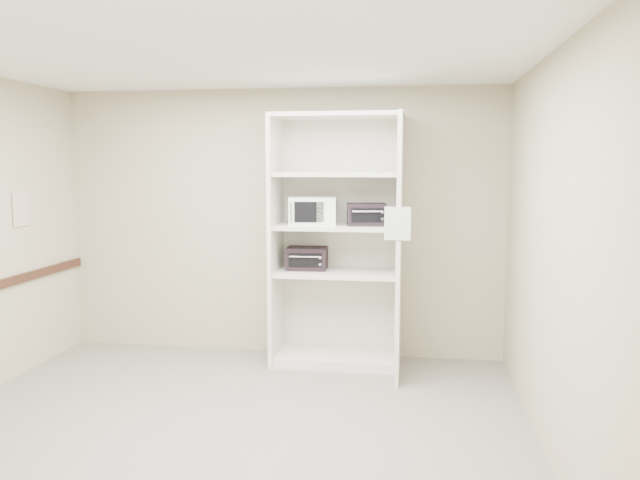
# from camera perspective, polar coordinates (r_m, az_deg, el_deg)

# --- Properties ---
(floor) EXTENTS (4.50, 4.00, 0.01)m
(floor) POSITION_cam_1_polar(r_m,az_deg,el_deg) (4.83, -8.75, -16.90)
(floor) COLOR slate
(floor) RESTS_ON ground
(ceiling) EXTENTS (4.50, 4.00, 0.01)m
(ceiling) POSITION_cam_1_polar(r_m,az_deg,el_deg) (4.48, -9.41, 16.54)
(ceiling) COLOR white
(wall_back) EXTENTS (4.50, 0.02, 2.70)m
(wall_back) POSITION_cam_1_polar(r_m,az_deg,el_deg) (6.38, -3.63, 1.57)
(wall_back) COLOR #BCAA8D
(wall_back) RESTS_ON ground
(wall_front) EXTENTS (4.50, 0.02, 2.70)m
(wall_front) POSITION_cam_1_polar(r_m,az_deg,el_deg) (2.66, -22.31, -6.53)
(wall_front) COLOR #BCAA8D
(wall_front) RESTS_ON ground
(wall_right) EXTENTS (0.02, 4.00, 2.70)m
(wall_right) POSITION_cam_1_polar(r_m,az_deg,el_deg) (4.35, 20.50, -1.37)
(wall_right) COLOR #BCAA8D
(wall_right) RESTS_ON ground
(shelving_unit) EXTENTS (1.24, 0.92, 2.42)m
(shelving_unit) POSITION_cam_1_polar(r_m,az_deg,el_deg) (6.01, 2.00, -0.86)
(shelving_unit) COLOR beige
(shelving_unit) RESTS_ON floor
(microwave) EXTENTS (0.48, 0.39, 0.27)m
(microwave) POSITION_cam_1_polar(r_m,az_deg,el_deg) (5.99, -0.68, 2.70)
(microwave) COLOR white
(microwave) RESTS_ON shelving_unit
(toaster_oven_upper) EXTENTS (0.40, 0.32, 0.21)m
(toaster_oven_upper) POSITION_cam_1_polar(r_m,az_deg,el_deg) (5.93, 4.26, 2.36)
(toaster_oven_upper) COLOR black
(toaster_oven_upper) RESTS_ON shelving_unit
(toaster_oven_lower) EXTENTS (0.40, 0.31, 0.22)m
(toaster_oven_lower) POSITION_cam_1_polar(r_m,az_deg,el_deg) (6.12, -1.19, -1.68)
(toaster_oven_lower) COLOR black
(toaster_oven_lower) RESTS_ON shelving_unit
(paper_sign) EXTENTS (0.22, 0.02, 0.28)m
(paper_sign) POSITION_cam_1_polar(r_m,az_deg,el_deg) (5.31, 7.10, 1.49)
(paper_sign) COLOR white
(paper_sign) RESTS_ON shelving_unit
(wall_poster) EXTENTS (0.01, 0.22, 0.31)m
(wall_poster) POSITION_cam_1_polar(r_m,az_deg,el_deg) (6.37, -25.71, 2.54)
(wall_poster) COLOR silver
(wall_poster) RESTS_ON wall_left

